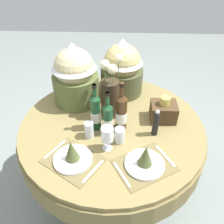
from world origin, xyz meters
The scene contains 15 objects.
ground centered at (0.00, 0.00, 0.00)m, with size 8.00×8.00×0.00m, color gray.
dining_table centered at (0.00, 0.00, 0.61)m, with size 1.36×1.36×0.75m.
place_setting_left centered at (-0.22, -0.36, 0.80)m, with size 0.43×0.40×0.16m.
place_setting_right centered at (0.21, -0.38, 0.80)m, with size 0.42×0.39×0.16m.
flower_vase centered at (-0.02, 0.11, 0.94)m, with size 0.15×0.18×0.45m.
wine_bottle_left centered at (0.07, -0.05, 0.89)m, with size 0.08×0.08×0.38m.
wine_bottle_centre centered at (-0.02, -0.10, 0.87)m, with size 0.07×0.07×0.33m.
wine_bottle_right centered at (-0.11, -0.05, 0.89)m, with size 0.07×0.07×0.36m.
wine_glass_left centered at (-0.02, -0.25, 0.87)m, with size 0.08×0.08×0.17m.
tumbler_near_left centered at (0.06, -0.18, 0.80)m, with size 0.07×0.07×0.11m, color silver.
tumbler_near_right centered at (-0.15, -0.14, 0.81)m, with size 0.06×0.06×0.12m, color silver.
pepper_mill centered at (0.30, -0.10, 0.85)m, with size 0.04×0.04×0.21m.
gift_tub_back_left centered at (-0.30, 0.28, 1.01)m, with size 0.36×0.36×0.49m.
gift_tub_back_centre centered at (0.06, 0.44, 0.99)m, with size 0.35×0.35×0.47m.
woven_basket_side_right centered at (0.38, 0.07, 0.82)m, with size 0.19×0.16×0.19m.
Camera 1 is at (0.06, -1.30, 1.88)m, focal length 37.68 mm.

